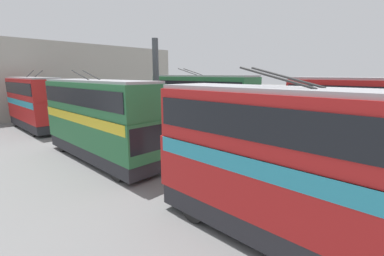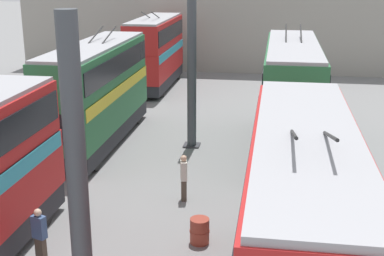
% 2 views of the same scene
% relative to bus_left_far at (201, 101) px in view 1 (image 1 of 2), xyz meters
% --- Properties ---
extents(depot_back_wall, '(0.50, 36.00, 9.31)m').
position_rel_bus_left_far_xyz_m(depot_back_wall, '(19.61, 4.74, 1.66)').
color(depot_back_wall, gray).
rests_on(depot_back_wall, ground_plane).
extents(support_column_far, '(0.80, 0.80, 7.88)m').
position_rel_bus_left_far_xyz_m(support_column_far, '(0.20, 4.74, 0.82)').
color(support_column_far, '#42474C').
rests_on(support_column_far, ground_plane).
extents(bus_left_far, '(10.39, 2.54, 5.89)m').
position_rel_bus_left_far_xyz_m(bus_left_far, '(0.00, 0.00, 0.00)').
color(bus_left_far, black).
rests_on(bus_left_far, ground_plane).
extents(bus_right_near, '(10.89, 2.54, 5.60)m').
position_rel_bus_left_far_xyz_m(bus_right_near, '(-12.95, 9.48, -0.16)').
color(bus_right_near, black).
rests_on(bus_right_near, ground_plane).
extents(bus_right_mid, '(10.40, 2.54, 5.63)m').
position_rel_bus_left_far_xyz_m(bus_right_mid, '(0.02, 9.48, -0.15)').
color(bus_right_mid, black).
rests_on(bus_right_mid, ground_plane).
extents(bus_right_far, '(9.05, 2.54, 5.68)m').
position_rel_bus_left_far_xyz_m(bus_right_far, '(13.07, 9.48, -0.12)').
color(bus_right_far, black).
rests_on(bus_right_far, ground_plane).
extents(person_aisle_midway, '(0.46, 0.33, 1.83)m').
position_rel_bus_left_far_xyz_m(person_aisle_midway, '(-6.21, 4.03, -2.02)').
color(person_aisle_midway, '#473D33').
rests_on(person_aisle_midway, ground_plane).
extents(person_by_right_row, '(0.36, 0.48, 1.77)m').
position_rel_bus_left_far_xyz_m(person_by_right_row, '(-11.31, 7.53, -2.05)').
color(person_by_right_row, '#473D33').
rests_on(person_by_right_row, ground_plane).
extents(oil_drum, '(0.66, 0.66, 0.85)m').
position_rel_bus_left_far_xyz_m(oil_drum, '(-9.38, 2.96, -2.57)').
color(oil_drum, '#933828').
rests_on(oil_drum, ground_plane).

